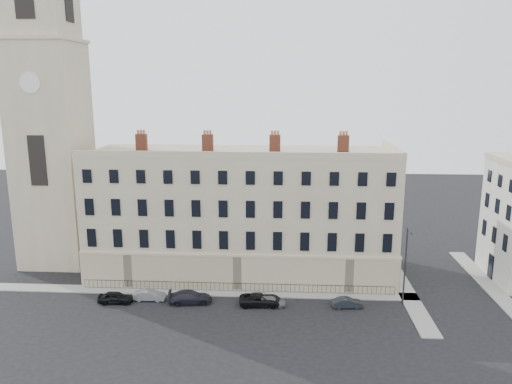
% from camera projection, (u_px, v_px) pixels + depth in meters
% --- Properties ---
extents(ground, '(160.00, 160.00, 0.00)m').
position_uv_depth(ground, '(291.00, 315.00, 50.54)').
color(ground, black).
rests_on(ground, ground).
extents(terrace, '(36.22, 12.22, 17.00)m').
position_uv_depth(terrace, '(242.00, 212.00, 60.88)').
color(terrace, tan).
rests_on(terrace, ground).
extents(church_tower, '(8.00, 8.13, 44.00)m').
position_uv_depth(church_tower, '(50.00, 118.00, 61.77)').
color(church_tower, tan).
rests_on(church_tower, ground).
extents(pavement_terrace, '(48.00, 2.00, 0.12)m').
position_uv_depth(pavement_terrace, '(201.00, 292.00, 55.96)').
color(pavement_terrace, gray).
rests_on(pavement_terrace, ground).
extents(pavement_east_return, '(2.00, 24.00, 0.12)m').
position_uv_depth(pavement_east_return, '(403.00, 286.00, 57.58)').
color(pavement_east_return, gray).
rests_on(pavement_east_return, ground).
extents(pavement_adjacent, '(2.00, 20.00, 0.12)m').
position_uv_depth(pavement_adjacent, '(485.00, 281.00, 58.96)').
color(pavement_adjacent, gray).
rests_on(pavement_adjacent, ground).
extents(railings, '(35.00, 0.04, 0.96)m').
position_uv_depth(railings, '(237.00, 287.00, 56.02)').
color(railings, black).
rests_on(railings, ground).
extents(car_a, '(3.76, 1.68, 1.26)m').
position_uv_depth(car_a, '(116.00, 297.00, 53.22)').
color(car_a, black).
rests_on(car_a, ground).
extents(car_b, '(3.45, 1.21, 1.14)m').
position_uv_depth(car_b, '(150.00, 295.00, 53.91)').
color(car_b, gray).
rests_on(car_b, ground).
extents(car_c, '(4.83, 2.49, 1.34)m').
position_uv_depth(car_c, '(190.00, 297.00, 53.19)').
color(car_c, '#1F202A').
rests_on(car_c, ground).
extents(car_d, '(4.67, 2.35, 1.27)m').
position_uv_depth(car_d, '(261.00, 300.00, 52.68)').
color(car_d, black).
rests_on(car_d, ground).
extents(car_e, '(3.26, 1.37, 1.10)m').
position_uv_depth(car_e, '(270.00, 301.00, 52.45)').
color(car_e, slate).
rests_on(car_e, ground).
extents(car_f, '(3.34, 1.47, 1.07)m').
position_uv_depth(car_f, '(347.00, 303.00, 52.18)').
color(car_f, '#22262D').
rests_on(car_f, ground).
extents(streetlamp, '(0.20, 1.85, 8.56)m').
position_uv_depth(streetlamp, '(406.00, 262.00, 51.89)').
color(streetlamp, '#2E2F34').
rests_on(streetlamp, ground).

